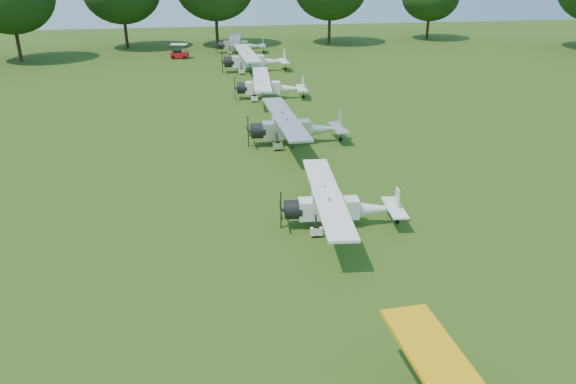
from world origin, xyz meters
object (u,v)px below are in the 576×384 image
object	(u,v)px
aircraft_3	(338,205)
aircraft_4	(294,126)
aircraft_6	(253,59)
golf_cart	(179,54)
aircraft_7	(239,44)
aircraft_5	(268,86)

from	to	relation	value
aircraft_3	aircraft_4	distance (m)	13.10
aircraft_6	golf_cart	xyz separation A→B (m)	(-8.32, 10.15, -0.79)
aircraft_4	aircraft_7	distance (m)	39.43
aircraft_6	golf_cart	size ratio (longest dim) A/B	5.16
aircraft_3	aircraft_7	world-z (taller)	aircraft_7
aircraft_4	aircraft_5	world-z (taller)	aircraft_4
aircraft_7	aircraft_3	bearing A→B (deg)	-83.80
golf_cart	aircraft_5	bearing A→B (deg)	-57.72
aircraft_6	aircraft_3	bearing A→B (deg)	-91.97
aircraft_7	golf_cart	world-z (taller)	aircraft_7
aircraft_4	aircraft_6	world-z (taller)	aircraft_6
aircraft_5	aircraft_7	world-z (taller)	aircraft_5
aircraft_5	golf_cart	distance (m)	24.56
aircraft_3	aircraft_4	xyz separation A→B (m)	(0.14, 13.09, 0.16)
aircraft_6	aircraft_5	bearing A→B (deg)	-91.84
aircraft_4	aircraft_7	world-z (taller)	aircraft_4
aircraft_5	aircraft_7	size ratio (longest dim) A/B	1.01
aircraft_5	aircraft_6	xyz separation A→B (m)	(0.04, 12.96, 0.17)
aircraft_3	aircraft_7	bearing A→B (deg)	95.14
aircraft_6	golf_cart	world-z (taller)	aircraft_6
aircraft_6	aircraft_4	bearing A→B (deg)	-91.81
aircraft_4	golf_cart	distance (m)	37.49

